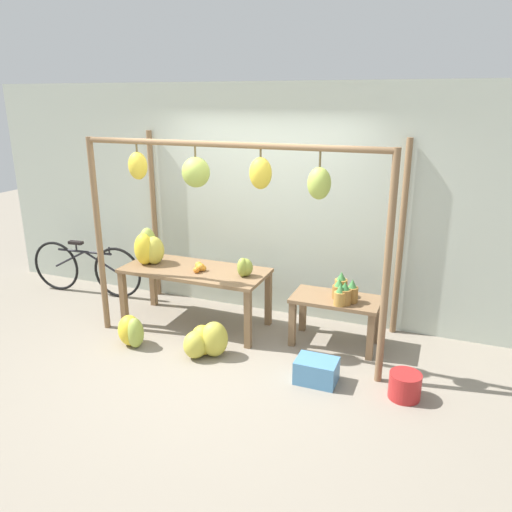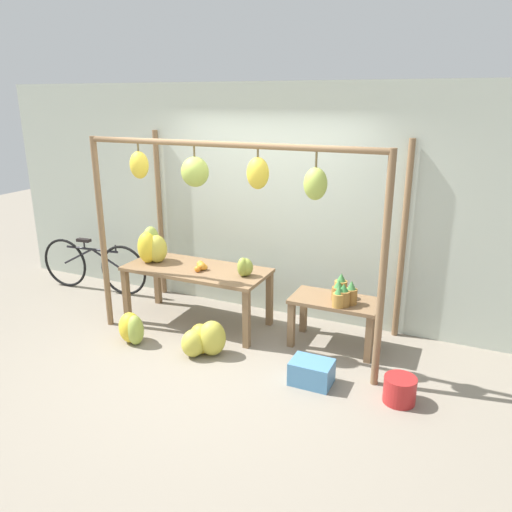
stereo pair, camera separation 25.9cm
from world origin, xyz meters
The scene contains 14 objects.
ground_plane centered at (0.00, 0.00, 0.00)m, with size 20.00×20.00×0.00m, color gray.
shop_wall_back centered at (0.00, 1.49, 1.40)m, with size 8.00×0.08×2.80m.
stall_awning centered at (-0.01, 0.48, 1.64)m, with size 3.26×1.30×2.23m.
display_table_main centered at (-0.64, 0.73, 0.61)m, with size 1.71×0.74×0.71m.
display_table_side centered at (1.02, 0.85, 0.44)m, with size 0.95×0.51×0.55m.
banana_pile_on_table centered at (-1.25, 0.71, 0.90)m, with size 0.42×0.37×0.43m.
orange_pile centered at (-0.55, 0.70, 0.75)m, with size 0.17×0.23×0.09m.
pineapple_cluster centered at (1.11, 0.79, 0.66)m, with size 0.29×0.38×0.28m.
banana_pile_ground_left centered at (-1.04, -0.02, 0.17)m, with size 0.42×0.37×0.35m.
banana_pile_ground_right centered at (-0.18, 0.08, 0.17)m, with size 0.50×0.44×0.39m.
fruit_crate_white centered at (1.04, 0.02, 0.12)m, with size 0.39×0.29×0.23m.
blue_bucket centered at (1.86, 0.06, 0.12)m, with size 0.29×0.29×0.24m.
parked_bicycle centered at (-2.52, 1.05, 0.37)m, with size 1.69×0.18×0.75m.
papaya_pile centered at (0.00, 0.72, 0.81)m, with size 0.19×0.20×0.22m.
Camera 1 is at (2.06, -4.12, 2.63)m, focal length 35.00 mm.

